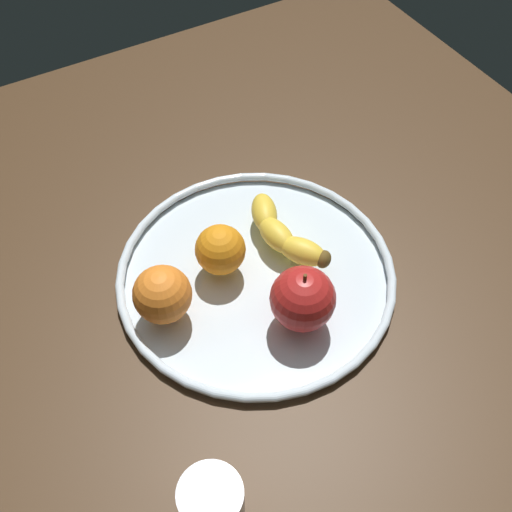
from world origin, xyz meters
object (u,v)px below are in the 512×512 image
at_px(banana, 283,234).
at_px(ambient_mug, 214,509).
at_px(fruit_bowl, 256,273).
at_px(apple, 303,299).
at_px(orange_back_left, 220,250).
at_px(orange_back_right, 164,297).

bearing_deg(banana, ambient_mug, -48.22).
xyz_separation_m(fruit_bowl, ambient_mug, (0.26, -0.19, 0.04)).
bearing_deg(fruit_bowl, apple, 7.68).
distance_m(banana, orange_back_left, 0.09).
height_order(orange_back_right, ambient_mug, orange_back_right).
distance_m(fruit_bowl, apple, 0.11).
height_order(fruit_bowl, banana, banana).
xyz_separation_m(banana, orange_back_left, (-0.01, -0.09, 0.02)).
relative_size(apple, orange_back_left, 1.33).
xyz_separation_m(apple, orange_back_left, (-0.12, -0.05, -0.01)).
bearing_deg(apple, ambient_mug, -51.94).
relative_size(fruit_bowl, apple, 4.21).
bearing_deg(apple, orange_back_right, -121.62).
relative_size(apple, ambient_mug, 0.89).
xyz_separation_m(banana, apple, (0.12, -0.04, 0.02)).
bearing_deg(ambient_mug, fruit_bowl, 142.77).
bearing_deg(orange_back_left, apple, 21.96).
bearing_deg(fruit_bowl, orange_back_left, -128.74).
distance_m(fruit_bowl, orange_back_left, 0.06).
xyz_separation_m(fruit_bowl, orange_back_left, (-0.03, -0.04, 0.04)).
relative_size(fruit_bowl, orange_back_left, 5.61).
xyz_separation_m(apple, orange_back_right, (-0.09, -0.15, -0.00)).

